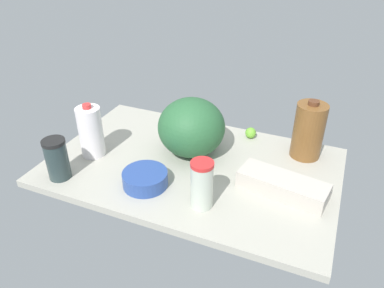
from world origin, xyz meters
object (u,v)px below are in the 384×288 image
chocolate_milk_jug (309,131)px  mixing_bowl (145,179)px  milk_jug (91,132)px  lime_loose (185,120)px  egg_carton (283,185)px  lime_far_back (251,133)px  watermelon (191,127)px  tumbler_cup (202,184)px  shaker_bottle (57,159)px

chocolate_milk_jug → mixing_bowl: bearing=-139.6°
milk_jug → lime_loose: (25.91, 40.38, -8.70)cm
egg_carton → chocolate_milk_jug: 31.45cm
lime_loose → mixing_bowl: bearing=-83.4°
chocolate_milk_jug → milk_jug: (-85.72, -35.19, -1.01)cm
chocolate_milk_jug → egg_carton: bearing=-97.5°
lime_loose → lime_far_back: same height
watermelon → lime_far_back: 32.40cm
chocolate_milk_jug → milk_jug: size_ratio=1.08×
tumbler_cup → chocolate_milk_jug: bearing=58.9°
tumbler_cup → milk_jug: 58.04cm
mixing_bowl → milk_jug: (-31.79, 10.76, 8.33)cm
watermelon → mixing_bowl: bearing=-104.3°
chocolate_milk_jug → mixing_bowl: (-53.94, -45.94, -9.34)cm
chocolate_milk_jug → shaker_bottle: bearing=-148.2°
chocolate_milk_jug → milk_jug: bearing=-157.7°
tumbler_cup → milk_jug: size_ratio=0.78×
lime_far_back → chocolate_milk_jug: bearing=-12.1°
watermelon → chocolate_milk_jug: (46.61, 17.22, -0.36)cm
milk_jug → watermelon: bearing=24.7°
watermelon → chocolate_milk_jug: chocolate_milk_jug is taller
milk_jug → lime_loose: milk_jug is taller
watermelon → shaker_bottle: 55.99cm
shaker_bottle → egg_carton: bearing=16.4°
shaker_bottle → lime_loose: size_ratio=3.31×
tumbler_cup → milk_jug: (-56.42, 13.47, 1.83)cm
tumbler_cup → lime_far_back: tumbler_cup is taller
tumbler_cup → shaker_bottle: bearing=-174.2°
chocolate_milk_jug → lime_far_back: size_ratio=5.13×
egg_carton → shaker_bottle: 87.88cm
egg_carton → watermelon: bearing=173.1°
egg_carton → lime_far_back: bearing=131.4°
shaker_bottle → milk_jug: bearing=83.0°
lime_loose → lime_far_back: bearing=0.6°
watermelon → shaker_bottle: (-41.49, -37.38, -4.07)cm
tumbler_cup → shaker_bottle: size_ratio=1.10×
milk_jug → mixing_bowl: bearing=-18.7°
watermelon → lime_loose: bearing=120.5°
watermelon → lime_far_back: watermelon is taller
mixing_bowl → tumbler_cup: 25.62cm
egg_carton → watermelon: size_ratio=1.16×
watermelon → lime_far_back: bearing=47.8°
watermelon → tumbler_cup: 36.03cm
watermelon → tumbler_cup: (17.31, -31.43, -3.21)cm
lime_far_back → milk_jug: bearing=-145.7°
egg_carton → lime_far_back: 41.74cm
shaker_bottle → watermelon: bearing=42.0°
mixing_bowl → lime_loose: (-5.88, 51.14, -0.37)cm
shaker_bottle → chocolate_milk_jug: bearing=31.8°
chocolate_milk_jug → lime_loose: chocolate_milk_jug is taller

